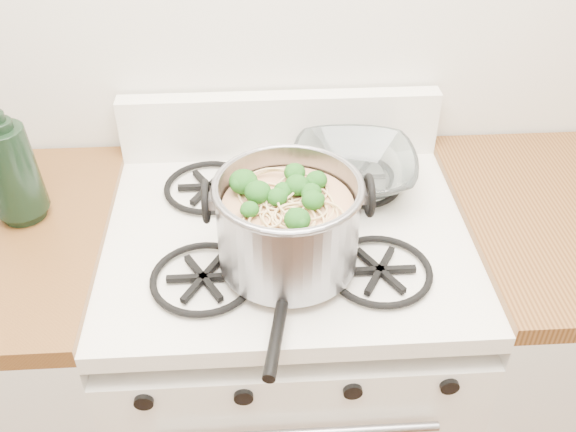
{
  "coord_description": "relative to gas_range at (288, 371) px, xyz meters",
  "views": [
    {
      "loc": [
        -0.06,
        0.22,
        1.76
      ],
      "look_at": [
        -0.01,
        1.15,
        1.03
      ],
      "focal_mm": 40.0,
      "sensor_mm": 36.0,
      "label": 1
    }
  ],
  "objects": [
    {
      "name": "gas_range",
      "position": [
        0.0,
        0.0,
        0.0
      ],
      "size": [
        0.76,
        0.66,
        0.92
      ],
      "color": "white",
      "rests_on": "ground"
    },
    {
      "name": "counter_left",
      "position": [
        -0.51,
        0.0,
        0.02
      ],
      "size": [
        0.25,
        0.65,
        0.92
      ],
      "color": "silver",
      "rests_on": "ground"
    },
    {
      "name": "stock_pot",
      "position": [
        -0.01,
        -0.12,
        0.57
      ],
      "size": [
        0.31,
        0.28,
        0.19
      ],
      "color": "gray",
      "rests_on": "gas_range"
    },
    {
      "name": "spatula",
      "position": [
        -0.01,
        -0.16,
        0.5
      ],
      "size": [
        0.34,
        0.36,
        0.02
      ],
      "primitive_type": null,
      "rotation": [
        0.0,
        0.0,
        -0.18
      ],
      "color": "black",
      "rests_on": "gas_range"
    },
    {
      "name": "glass_bowl",
      "position": [
        0.16,
        0.14,
        0.5
      ],
      "size": [
        0.12,
        0.12,
        0.03
      ],
      "primitive_type": "imported",
      "rotation": [
        0.0,
        0.0,
        -0.09
      ],
      "color": "white",
      "rests_on": "gas_range"
    },
    {
      "name": "bottle",
      "position": [
        -0.55,
        0.06,
        0.63
      ],
      "size": [
        0.13,
        0.13,
        0.29
      ],
      "primitive_type": "imported",
      "rotation": [
        0.0,
        0.0,
        -0.15
      ],
      "color": "black",
      "rests_on": "counter_left"
    }
  ]
}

